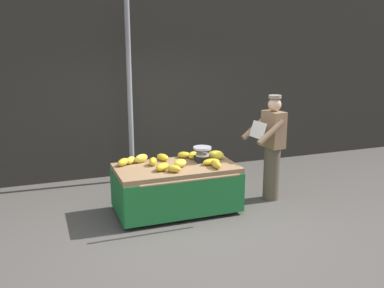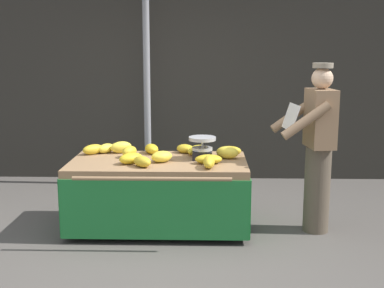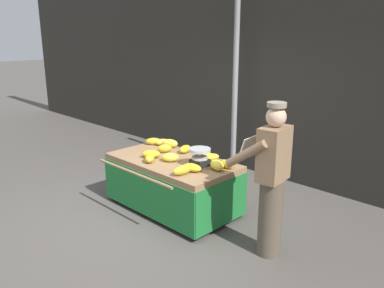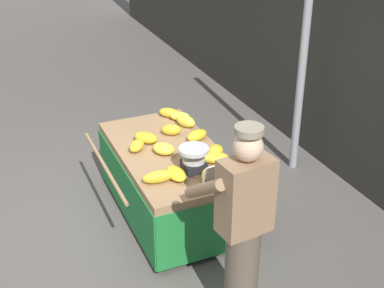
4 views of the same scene
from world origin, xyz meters
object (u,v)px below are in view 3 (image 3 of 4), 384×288
(banana_bunch_12, at_px, (165,148))
(weighing_scale, at_px, (200,157))
(banana_bunch_9, at_px, (151,154))
(banana_bunch_10, at_px, (226,164))
(banana_cart, at_px, (172,173))
(banana_bunch_0, at_px, (183,170))
(banana_bunch_11, at_px, (170,157))
(banana_bunch_13, at_px, (154,141))
(banana_bunch_3, at_px, (163,142))
(banana_bunch_4, at_px, (149,158))
(banana_bunch_1, at_px, (217,165))
(street_pole, at_px, (235,81))
(banana_bunch_7, at_px, (205,154))
(banana_bunch_2, at_px, (192,167))
(banana_bunch_6, at_px, (185,149))
(banana_bunch_8, at_px, (209,157))
(vendor_person, at_px, (271,180))
(banana_bunch_5, at_px, (170,143))

(banana_bunch_12, bearing_deg, weighing_scale, -5.72)
(banana_bunch_9, height_order, banana_bunch_10, banana_bunch_9)
(banana_cart, relative_size, banana_bunch_0, 6.19)
(banana_bunch_11, relative_size, banana_bunch_13, 0.92)
(banana_bunch_3, height_order, banana_bunch_11, banana_bunch_11)
(banana_bunch_4, bearing_deg, banana_bunch_1, 25.62)
(street_pole, xyz_separation_m, weighing_scale, (0.75, -1.63, -0.77))
(banana_bunch_1, height_order, banana_bunch_7, banana_bunch_1)
(street_pole, xyz_separation_m, banana_bunch_4, (0.17, -1.99, -0.83))
(banana_bunch_2, xyz_separation_m, banana_bunch_11, (-0.47, 0.06, 0.01))
(banana_bunch_6, bearing_deg, banana_cart, -73.03)
(banana_cart, xyz_separation_m, banana_bunch_8, (0.39, 0.31, 0.25))
(banana_bunch_6, height_order, banana_bunch_13, banana_bunch_13)
(weighing_scale, distance_m, banana_bunch_9, 0.75)
(banana_bunch_4, xyz_separation_m, banana_bunch_8, (0.52, 0.60, -0.00))
(banana_bunch_7, distance_m, banana_bunch_11, 0.51)
(banana_bunch_0, bearing_deg, vendor_person, 13.41)
(banana_bunch_1, relative_size, banana_bunch_9, 0.91)
(banana_bunch_10, bearing_deg, banana_bunch_12, -174.40)
(banana_bunch_8, relative_size, banana_bunch_9, 1.17)
(banana_bunch_4, distance_m, banana_bunch_10, 1.03)
(vendor_person, bearing_deg, banana_bunch_2, -175.28)
(banana_bunch_0, distance_m, banana_bunch_4, 0.65)
(banana_bunch_11, height_order, vendor_person, vendor_person)
(street_pole, xyz_separation_m, banana_bunch_7, (0.56, -1.32, -0.84))
(banana_bunch_12, bearing_deg, street_pole, 89.38)
(street_pole, distance_m, banana_bunch_8, 1.76)
(banana_bunch_12, bearing_deg, banana_bunch_0, -28.27)
(banana_bunch_6, bearing_deg, vendor_person, -12.84)
(banana_bunch_11, bearing_deg, vendor_person, 1.08)
(banana_bunch_5, bearing_deg, banana_bunch_1, -12.34)
(banana_bunch_6, bearing_deg, banana_bunch_1, -16.23)
(banana_bunch_1, bearing_deg, banana_bunch_10, 75.55)
(banana_bunch_3, bearing_deg, banana_bunch_13, -150.30)
(banana_bunch_9, relative_size, banana_bunch_13, 1.03)
(banana_bunch_3, xyz_separation_m, banana_bunch_4, (0.48, -0.65, 0.00))
(banana_bunch_7, bearing_deg, banana_bunch_10, -15.21)
(banana_bunch_9, bearing_deg, banana_bunch_1, 15.27)
(street_pole, distance_m, banana_bunch_5, 1.57)
(banana_bunch_12, bearing_deg, banana_bunch_9, -79.02)
(banana_bunch_5, height_order, banana_bunch_11, banana_bunch_5)
(banana_bunch_3, distance_m, banana_bunch_4, 0.81)
(weighing_scale, height_order, banana_bunch_0, weighing_scale)
(banana_bunch_5, bearing_deg, banana_bunch_3, 179.96)
(weighing_scale, height_order, banana_bunch_12, weighing_scale)
(banana_bunch_0, distance_m, banana_bunch_7, 0.73)
(banana_bunch_0, height_order, banana_bunch_2, banana_bunch_0)
(banana_bunch_0, xyz_separation_m, banana_bunch_8, (-0.13, 0.61, -0.01))
(banana_bunch_1, bearing_deg, banana_bunch_12, 177.95)
(banana_cart, distance_m, banana_bunch_7, 0.53)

